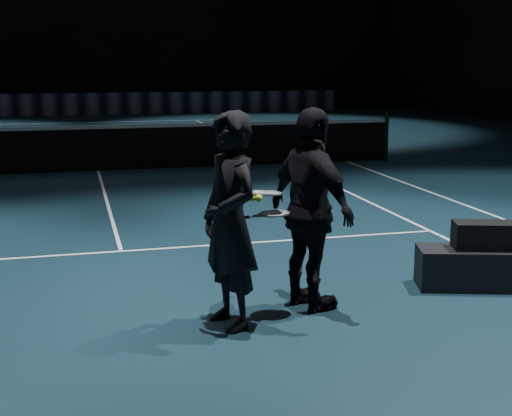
{
  "coord_description": "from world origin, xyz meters",
  "views": [
    {
      "loc": [
        -0.52,
        -14.83,
        2.28
      ],
      "look_at": [
        1.01,
        -8.98,
        1.01
      ],
      "focal_mm": 50.0,
      "sensor_mm": 36.0,
      "label": 1
    }
  ],
  "objects_px": {
    "player_b": "(311,210)",
    "racket_upper": "(267,193)",
    "tennis_balls": "(255,196)",
    "racket_lower": "(274,214)",
    "player_a": "(230,221)",
    "racket_bag": "(488,235)",
    "player_bench": "(486,268)"
  },
  "relations": [
    {
      "from": "player_a",
      "to": "racket_lower",
      "type": "height_order",
      "value": "player_a"
    },
    {
      "from": "player_bench",
      "to": "tennis_balls",
      "type": "bearing_deg",
      "value": -156.38
    },
    {
      "from": "racket_lower",
      "to": "tennis_balls",
      "type": "bearing_deg",
      "value": 178.53
    },
    {
      "from": "racket_bag",
      "to": "racket_upper",
      "type": "xyz_separation_m",
      "value": [
        -2.36,
        -0.21,
        0.58
      ]
    },
    {
      "from": "racket_lower",
      "to": "racket_upper",
      "type": "relative_size",
      "value": 1.0
    },
    {
      "from": "racket_lower",
      "to": "racket_upper",
      "type": "height_order",
      "value": "racket_upper"
    },
    {
      "from": "player_b",
      "to": "racket_upper",
      "type": "bearing_deg",
      "value": 82.3
    },
    {
      "from": "player_bench",
      "to": "racket_bag",
      "type": "bearing_deg",
      "value": 17.03
    },
    {
      "from": "player_bench",
      "to": "racket_upper",
      "type": "xyz_separation_m",
      "value": [
        -2.36,
        -0.21,
        0.92
      ]
    },
    {
      "from": "racket_upper",
      "to": "racket_bag",
      "type": "bearing_deg",
      "value": -15.99
    },
    {
      "from": "racket_upper",
      "to": "tennis_balls",
      "type": "height_order",
      "value": "tennis_balls"
    },
    {
      "from": "player_b",
      "to": "player_bench",
      "type": "bearing_deg",
      "value": -106.24
    },
    {
      "from": "player_bench",
      "to": "player_b",
      "type": "relative_size",
      "value": 0.73
    },
    {
      "from": "racket_upper",
      "to": "tennis_balls",
      "type": "bearing_deg",
      "value": -170.43
    },
    {
      "from": "player_a",
      "to": "racket_upper",
      "type": "xyz_separation_m",
      "value": [
        0.37,
        0.16,
        0.2
      ]
    },
    {
      "from": "racket_bag",
      "to": "racket_lower",
      "type": "xyz_separation_m",
      "value": [
        -2.3,
        -0.23,
        0.4
      ]
    },
    {
      "from": "player_bench",
      "to": "racket_lower",
      "type": "distance_m",
      "value": 2.43
    },
    {
      "from": "player_b",
      "to": "racket_lower",
      "type": "xyz_separation_m",
      "value": [
        -0.38,
        -0.12,
        0.01
      ]
    },
    {
      "from": "racket_bag",
      "to": "player_a",
      "type": "height_order",
      "value": "player_a"
    },
    {
      "from": "player_bench",
      "to": "racket_bag",
      "type": "distance_m",
      "value": 0.34
    },
    {
      "from": "racket_lower",
      "to": "tennis_balls",
      "type": "distance_m",
      "value": 0.26
    },
    {
      "from": "racket_bag",
      "to": "racket_lower",
      "type": "bearing_deg",
      "value": -157.14
    },
    {
      "from": "player_b",
      "to": "racket_upper",
      "type": "distance_m",
      "value": 0.49
    },
    {
      "from": "player_bench",
      "to": "racket_lower",
      "type": "relative_size",
      "value": 2.0
    },
    {
      "from": "racket_bag",
      "to": "player_a",
      "type": "distance_m",
      "value": 2.78
    },
    {
      "from": "player_bench",
      "to": "player_a",
      "type": "bearing_deg",
      "value": -155.31
    },
    {
      "from": "player_a",
      "to": "player_b",
      "type": "xyz_separation_m",
      "value": [
        0.81,
        0.25,
        0.0
      ]
    },
    {
      "from": "racket_bag",
      "to": "tennis_balls",
      "type": "distance_m",
      "value": 2.57
    },
    {
      "from": "racket_lower",
      "to": "player_b",
      "type": "bearing_deg",
      "value": 0.0
    },
    {
      "from": "racket_lower",
      "to": "tennis_balls",
      "type": "height_order",
      "value": "tennis_balls"
    },
    {
      "from": "player_b",
      "to": "tennis_balls",
      "type": "distance_m",
      "value": 0.62
    },
    {
      "from": "racket_bag",
      "to": "racket_upper",
      "type": "bearing_deg",
      "value": -157.86
    }
  ]
}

